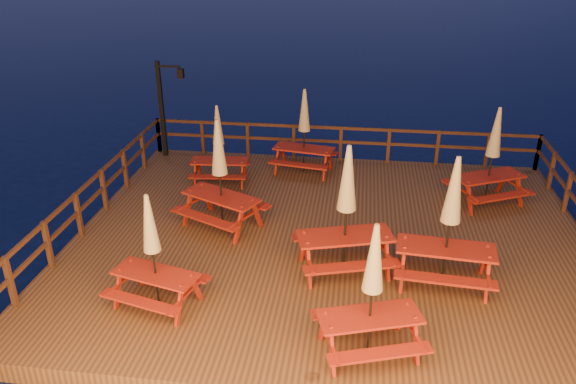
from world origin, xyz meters
name	(u,v)px	position (x,y,z in m)	size (l,w,h in m)	color
ground	(330,251)	(0.00, 0.00, 0.00)	(500.00, 500.00, 0.00)	black
deck	(330,244)	(0.00, 0.00, 0.20)	(12.00, 10.00, 0.40)	#4A2A17
deck_piles	(329,262)	(0.00, 0.00, -0.30)	(11.44, 9.44, 1.40)	#321D10
railing	(336,177)	(0.00, 1.78, 1.16)	(11.80, 9.75, 1.10)	#321D10
lamp_post	(166,101)	(-5.39, 4.55, 2.20)	(0.85, 0.18, 3.00)	black
picnic_table_0	(492,155)	(3.95, 2.35, 1.76)	(2.30, 2.15, 2.61)	maroon
picnic_table_1	(450,220)	(2.39, -1.57, 1.85)	(2.08, 1.76, 2.78)	maroon
picnic_table_2	(372,289)	(0.89, -3.85, 1.69)	(2.09, 1.89, 2.48)	maroon
picnic_table_3	(219,144)	(-3.31, 2.70, 1.58)	(1.70, 1.44, 2.27)	maroon
picnic_table_4	(220,173)	(-2.65, 0.21, 1.80)	(2.38, 2.22, 2.70)	maroon
picnic_table_5	(346,208)	(0.36, -1.37, 1.87)	(2.35, 2.12, 2.83)	maroon
picnic_table_6	(153,250)	(-3.14, -3.03, 1.62)	(1.93, 1.72, 2.34)	maroon
picnic_table_7	(304,130)	(-1.04, 3.80, 1.70)	(1.97, 1.72, 2.51)	maroon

